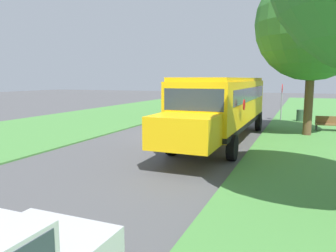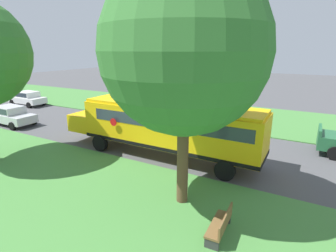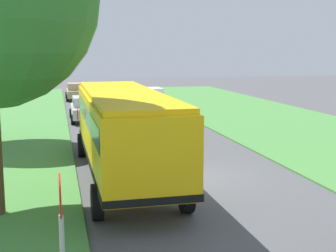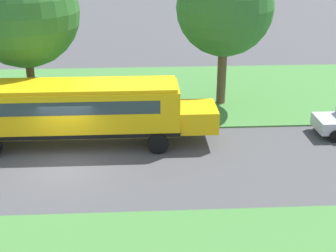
{
  "view_description": "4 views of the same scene",
  "coord_description": "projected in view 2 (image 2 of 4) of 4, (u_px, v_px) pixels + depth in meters",
  "views": [
    {
      "loc": [
        -6.04,
        16.55,
        3.11
      ],
      "look_at": [
        -0.53,
        3.19,
        1.02
      ],
      "focal_mm": 35.0,
      "sensor_mm": 36.0,
      "label": 1
    },
    {
      "loc": [
        -14.9,
        -6.72,
        6.04
      ],
      "look_at": [
        -1.78,
        0.53,
        1.65
      ],
      "focal_mm": 28.0,
      "sensor_mm": 36.0,
      "label": 2
    },
    {
      "loc": [
        -4.59,
        -15.86,
        4.57
      ],
      "look_at": [
        -0.13,
        2.85,
        1.43
      ],
      "focal_mm": 50.0,
      "sensor_mm": 36.0,
      "label": 3
    },
    {
      "loc": [
        19.15,
        3.63,
        10.02
      ],
      "look_at": [
        -0.41,
        4.72,
        1.71
      ],
      "focal_mm": 50.0,
      "sensor_mm": 36.0,
      "label": 4
    }
  ],
  "objects": [
    {
      "name": "oak_tree_beside_bus",
      "position": [
        182.0,
        53.0,
        9.18
      ],
      "size": [
        5.99,
        5.99,
        8.98
      ],
      "color": "brown",
      "rests_on": "ground"
    },
    {
      "name": "car_silver_nearest",
      "position": [
        11.0,
        114.0,
        21.62
      ],
      "size": [
        2.02,
        4.4,
        1.56
      ],
      "color": "#B7B7BC",
      "rests_on": "ground"
    },
    {
      "name": "ground_plane",
      "position": [
        188.0,
        144.0,
        17.33
      ],
      "size": [
        120.0,
        120.0,
        0.0
      ],
      "primitive_type": "plane",
      "color": "#4C4C4F"
    },
    {
      "name": "park_bench",
      "position": [
        221.0,
        225.0,
        8.64
      ],
      "size": [
        1.62,
        0.56,
        0.92
      ],
      "color": "brown",
      "rests_on": "ground"
    },
    {
      "name": "car_white_middle",
      "position": [
        28.0,
        98.0,
        29.16
      ],
      "size": [
        2.02,
        4.4,
        1.56
      ],
      "color": "silver",
      "rests_on": "ground"
    },
    {
      "name": "grass_far_side",
      "position": [
        228.0,
        115.0,
        24.88
      ],
      "size": [
        10.0,
        80.0,
        0.07
      ],
      "primitive_type": "cube",
      "color": "#47843D",
      "rests_on": "ground"
    },
    {
      "name": "grass_verge",
      "position": [
        65.0,
        233.0,
        8.92
      ],
      "size": [
        12.0,
        80.0,
        0.08
      ],
      "primitive_type": "cube",
      "color": "#47843D",
      "rests_on": "ground"
    },
    {
      "name": "school_bus",
      "position": [
        165.0,
        124.0,
        14.95
      ],
      "size": [
        2.85,
        12.42,
        3.16
      ],
      "color": "yellow",
      "rests_on": "ground"
    }
  ]
}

